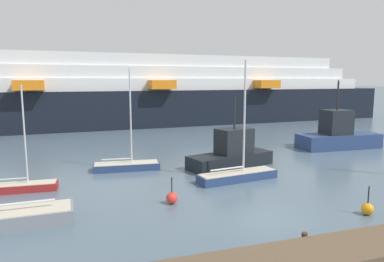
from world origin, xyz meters
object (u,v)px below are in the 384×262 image
at_px(sailboat_2, 22,186).
at_px(fishing_boat_0, 232,153).
at_px(sailboat_1, 238,174).
at_px(channel_buoy_1, 172,198).
at_px(cruise_ship, 94,93).
at_px(sailboat_0, 1,216).
at_px(fishing_boat_1, 338,136).
at_px(sailboat_3, 127,165).
at_px(channel_buoy_0, 367,209).

height_order(sailboat_2, fishing_boat_0, sailboat_2).
bearing_deg(sailboat_1, channel_buoy_1, -158.82).
bearing_deg(fishing_boat_0, sailboat_1, -123.10).
relative_size(fishing_boat_0, channel_buoy_1, 4.92).
distance_m(fishing_boat_0, cruise_ship, 30.87).
height_order(sailboat_0, fishing_boat_1, sailboat_0).
height_order(sailboat_0, channel_buoy_1, sailboat_0).
xyz_separation_m(sailboat_0, sailboat_2, (0.11, 5.51, -0.23)).
distance_m(sailboat_3, cruise_ship, 28.20).
xyz_separation_m(fishing_boat_0, channel_buoy_0, (2.36, -11.18, -0.74)).
bearing_deg(cruise_ship, sailboat_1, -79.35).
relative_size(sailboat_1, channel_buoy_1, 5.41).
relative_size(sailboat_3, channel_buoy_1, 5.12).
bearing_deg(sailboat_2, channel_buoy_1, -27.89).
bearing_deg(sailboat_2, sailboat_3, 28.80).
height_order(sailboat_0, sailboat_2, sailboat_0).
relative_size(fishing_boat_1, channel_buoy_1, 5.59).
distance_m(fishing_boat_0, channel_buoy_1, 9.33).
relative_size(sailboat_1, fishing_boat_0, 1.10).
height_order(sailboat_0, fishing_boat_0, sailboat_0).
distance_m(fishing_boat_1, channel_buoy_0, 18.30).
distance_m(sailboat_1, fishing_boat_1, 16.06).
xyz_separation_m(sailboat_2, sailboat_3, (6.69, 3.19, 0.04)).
relative_size(sailboat_0, sailboat_2, 1.93).
height_order(fishing_boat_1, channel_buoy_0, fishing_boat_1).
xyz_separation_m(channel_buoy_0, cruise_ship, (-11.31, 40.49, 4.45)).
distance_m(sailboat_1, cruise_ship, 34.15).
bearing_deg(sailboat_0, sailboat_3, -129.89).
distance_m(sailboat_2, cruise_ship, 31.85).
height_order(fishing_boat_0, channel_buoy_0, fishing_boat_0).
bearing_deg(sailboat_2, sailboat_0, -87.82).
distance_m(sailboat_1, sailboat_2, 13.56).
bearing_deg(sailboat_3, fishing_boat_1, 11.16).
bearing_deg(fishing_boat_1, cruise_ship, -47.33).
bearing_deg(fishing_boat_1, sailboat_0, 23.31).
height_order(channel_buoy_0, cruise_ship, cruise_ship).
distance_m(sailboat_2, sailboat_3, 7.41).
bearing_deg(sailboat_2, fishing_boat_0, 10.02).
distance_m(fishing_boat_1, channel_buoy_1, 22.16).
bearing_deg(sailboat_0, channel_buoy_0, 165.13).
bearing_deg(fishing_boat_1, sailboat_2, 12.92).
distance_m(channel_buoy_0, channel_buoy_1, 10.01).
bearing_deg(channel_buoy_0, sailboat_1, 115.37).
relative_size(sailboat_0, channel_buoy_0, 8.42).
xyz_separation_m(fishing_boat_1, cruise_ship, (-22.05, 25.71, 3.52)).
bearing_deg(sailboat_0, sailboat_2, -93.00).
bearing_deg(sailboat_1, channel_buoy_0, -72.37).
xyz_separation_m(fishing_boat_0, channel_buoy_1, (-6.55, -6.61, -0.73)).
height_order(sailboat_2, channel_buoy_1, sailboat_2).
relative_size(sailboat_1, channel_buoy_0, 5.43).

